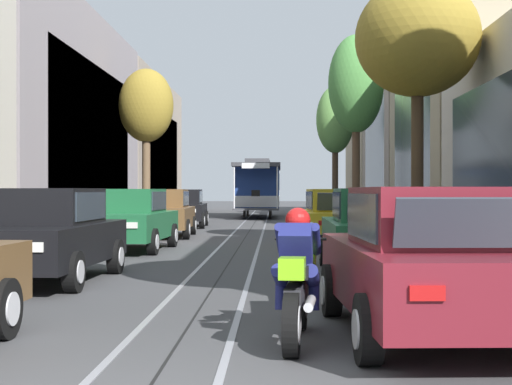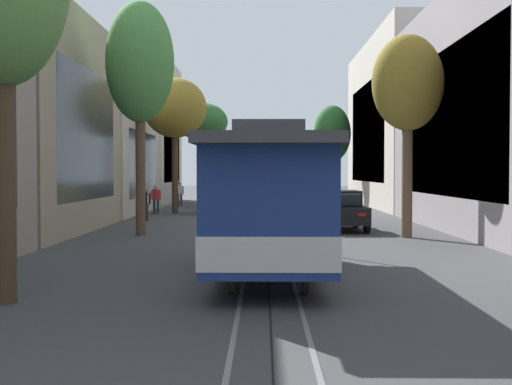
{
  "view_description": "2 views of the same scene",
  "coord_description": "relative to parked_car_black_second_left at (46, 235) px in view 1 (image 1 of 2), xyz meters",
  "views": [
    {
      "loc": [
        0.99,
        -4.73,
        1.55
      ],
      "look_at": [
        0.13,
        29.32,
        1.45
      ],
      "focal_mm": 54.24,
      "sensor_mm": 36.0,
      "label": 1
    },
    {
      "loc": [
        0.11,
        55.43,
        2.35
      ],
      "look_at": [
        0.46,
        22.73,
        1.34
      ],
      "focal_mm": 49.41,
      "sensor_mm": 36.0,
      "label": 2
    }
  ],
  "objects": [
    {
      "name": "building_facade_left",
      "position": [
        -6.32,
        17.13,
        4.2
      ],
      "size": [
        5.7,
        60.81,
        10.94
      ],
      "color": "beige",
      "rests_on": "ground"
    },
    {
      "name": "parked_car_green_mid_left",
      "position": [
        0.14,
        6.77,
        0.0
      ],
      "size": [
        2.13,
        4.42,
        1.58
      ],
      "color": "#1E6038",
      "rests_on": "ground"
    },
    {
      "name": "street_tree_kerb_right_fourth",
      "position": [
        7.57,
        34.83,
        5.01
      ],
      "size": [
        2.34,
        2.44,
        7.99
      ],
      "color": "#4C3826",
      "rests_on": "ground"
    },
    {
      "name": "parked_car_black_fifth_left",
      "position": [
        0.0,
        19.35,
        0.0
      ],
      "size": [
        2.1,
        4.4,
        1.58
      ],
      "color": "black",
      "rests_on": "ground"
    },
    {
      "name": "motorcycle_with_rider",
      "position": [
        4.1,
        -5.12,
        -0.15
      ],
      "size": [
        0.6,
        1.99,
        1.37
      ],
      "color": "black",
      "rests_on": "ground"
    },
    {
      "name": "pedestrian_crossing_far",
      "position": [
        8.59,
        14.2,
        0.1
      ],
      "size": [
        0.55,
        0.4,
        1.59
      ],
      "color": "#282D38",
      "rests_on": "ground"
    },
    {
      "name": "parked_car_green_second_right",
      "position": [
        5.76,
        1.5,
        0.0
      ],
      "size": [
        2.02,
        4.37,
        1.58
      ],
      "color": "#1E6038",
      "rests_on": "ground"
    },
    {
      "name": "trolley_track_rails",
      "position": [
        2.89,
        20.33,
        -0.79
      ],
      "size": [
        1.14,
        69.11,
        0.01
      ],
      "color": "gray",
      "rests_on": "ground"
    },
    {
      "name": "parked_car_brown_fourth_left",
      "position": [
        0.16,
        12.57,
        0.0
      ],
      "size": [
        2.09,
        4.4,
        1.58
      ],
      "color": "brown",
      "rests_on": "ground"
    },
    {
      "name": "street_tree_kerb_right_mid",
      "position": [
        7.48,
        21.64,
        5.42
      ],
      "size": [
        2.48,
        2.47,
        8.51
      ],
      "color": "brown",
      "rests_on": "ground"
    },
    {
      "name": "parked_car_black_second_left",
      "position": [
        0.0,
        0.0,
        0.0
      ],
      "size": [
        2.09,
        4.4,
        1.58
      ],
      "color": "black",
      "rests_on": "ground"
    },
    {
      "name": "street_tree_kerb_left_second",
      "position": [
        -2.06,
        22.39,
        4.54
      ],
      "size": [
        2.52,
        2.09,
        7.14
      ],
      "color": "brown",
      "rests_on": "ground"
    },
    {
      "name": "pedestrian_on_right_pavement",
      "position": [
        8.84,
        9.07,
        0.09
      ],
      "size": [
        0.55,
        0.35,
        1.58
      ],
      "color": "#282D38",
      "rests_on": "ground"
    },
    {
      "name": "parked_car_yellow_mid_right",
      "position": [
        5.54,
        8.07,
        0.0
      ],
      "size": [
        2.13,
        4.42,
        1.58
      ],
      "color": "gold",
      "rests_on": "ground"
    },
    {
      "name": "ground_plane",
      "position": [
        2.89,
        16.22,
        -0.8
      ],
      "size": [
        160.0,
        160.0,
        0.0
      ],
      "primitive_type": "plane",
      "color": "#424244"
    },
    {
      "name": "parked_car_maroon_near_right",
      "position": [
        5.51,
        -4.79,
        0.0
      ],
      "size": [
        2.14,
        4.42,
        1.58
      ],
      "color": "maroon",
      "rests_on": "ground"
    },
    {
      "name": "building_facade_right",
      "position": [
        11.95,
        19.79,
        3.46
      ],
      "size": [
        4.94,
        60.81,
        10.31
      ],
      "color": "beige",
      "rests_on": "ground"
    },
    {
      "name": "cable_car_trolley",
      "position": [
        2.89,
        31.72,
        0.86
      ],
      "size": [
        2.62,
        9.14,
        3.28
      ],
      "color": "navy",
      "rests_on": "ground"
    },
    {
      "name": "street_tree_kerb_right_second",
      "position": [
        7.85,
        8.72,
        4.95
      ],
      "size": [
        3.48,
        3.68,
        7.44
      ],
      "color": "#4C3826",
      "rests_on": "ground"
    }
  ]
}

